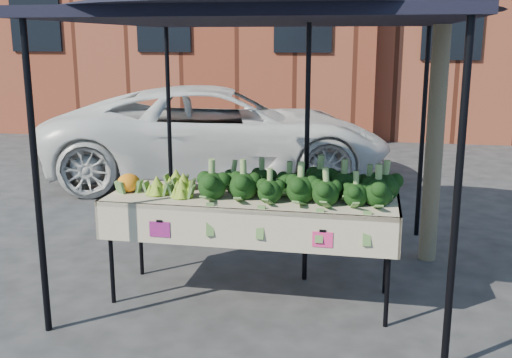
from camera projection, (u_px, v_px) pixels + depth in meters
name	position (u px, v px, depth m)	size (l,w,h in m)	color
ground	(247.00, 299.00, 5.13)	(90.00, 90.00, 0.00)	#272729
table	(251.00, 248.00, 5.05)	(2.40, 0.81, 0.90)	beige
canopy	(269.00, 130.00, 5.38)	(3.16, 3.16, 2.74)	black
broccoli_heap	(299.00, 181.00, 4.87)	(1.62, 0.59, 0.28)	black
romanesco_cluster	(175.00, 179.00, 5.08)	(0.45, 0.59, 0.22)	#8CA832
cauliflower_pair	(129.00, 180.00, 5.07)	(0.22, 0.22, 0.20)	orange
vehicle	(218.00, 7.00, 8.97)	(2.43, 1.46, 5.27)	white
street_tree	(444.00, 6.00, 5.51)	(2.50, 2.50, 4.92)	#1E4C14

